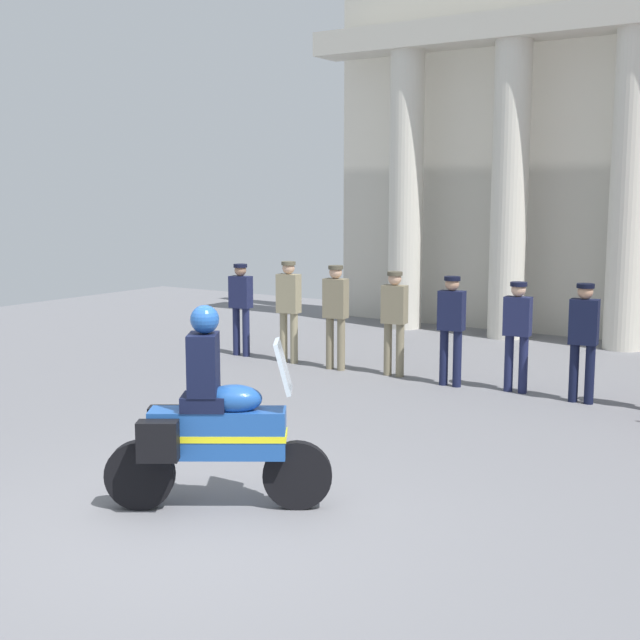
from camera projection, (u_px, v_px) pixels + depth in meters
ground_plane at (197, 525)px, 7.62m from camera, size 28.00×28.00×0.00m
colonnade_backdrop at (640, 148)px, 16.05m from camera, size 13.33×1.57×7.27m
officer_in_row_0 at (241, 302)px, 15.35m from camera, size 0.41×0.27×1.64m
officer_in_row_1 at (289, 303)px, 14.72m from camera, size 0.41×0.27×1.73m
officer_in_row_2 at (336, 309)px, 14.14m from camera, size 0.41×0.27×1.72m
officer_in_row_3 at (394, 315)px, 13.64m from camera, size 0.41×0.27×1.66m
officer_in_row_4 at (451, 322)px, 12.94m from camera, size 0.41×0.27×1.66m
officer_in_row_5 at (517, 328)px, 12.53m from camera, size 0.41×0.27×1.62m
officer_in_row_6 at (584, 333)px, 11.89m from camera, size 0.41×0.27×1.66m
motorcycle_with_rider at (210, 425)px, 7.90m from camera, size 1.80×1.29×1.90m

